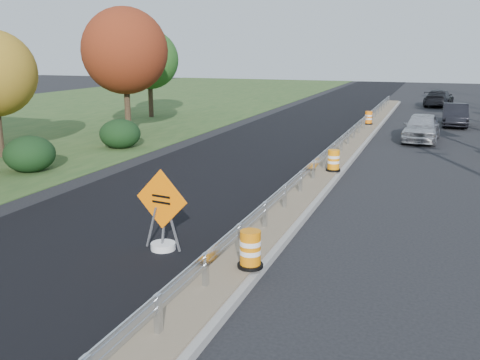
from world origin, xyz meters
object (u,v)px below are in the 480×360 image
(car_dark_mid, at_px, (455,115))
(car_silver, at_px, (422,127))
(caution_sign, at_px, (163,230))
(barrel_median_mid, at_px, (334,161))
(car_dark_far, at_px, (439,98))
(barrel_median_near, at_px, (250,250))
(barrel_median_far, at_px, (368,118))

(car_dark_mid, bearing_deg, car_silver, -105.22)
(caution_sign, bearing_deg, car_silver, 82.40)
(car_dark_mid, bearing_deg, barrel_median_mid, -106.18)
(car_dark_far, bearing_deg, car_silver, 95.79)
(caution_sign, bearing_deg, barrel_median_near, -8.86)
(car_silver, bearing_deg, barrel_median_mid, -103.52)
(car_silver, xyz_separation_m, car_dark_far, (0.74, 20.03, -0.04))
(barrel_median_mid, relative_size, car_silver, 0.19)
(caution_sign, height_order, barrel_median_far, caution_sign)
(car_dark_mid, xyz_separation_m, car_dark_far, (-1.12, 12.93, 0.01))
(barrel_median_far, bearing_deg, car_dark_far, 75.29)
(barrel_median_mid, relative_size, barrel_median_far, 1.01)
(car_dark_mid, height_order, car_dark_far, car_dark_far)
(car_silver, bearing_deg, car_dark_mid, 78.11)
(car_silver, relative_size, car_dark_far, 0.89)
(car_dark_far, bearing_deg, caution_sign, 88.99)
(caution_sign, relative_size, barrel_median_far, 2.50)
(caution_sign, xyz_separation_m, barrel_median_mid, (2.53, 9.55, 0.10))
(barrel_median_near, xyz_separation_m, barrel_median_mid, (-0.10, 10.34, -0.00))
(barrel_median_near, distance_m, barrel_median_mid, 10.34)
(barrel_median_near, relative_size, barrel_median_mid, 1.01)
(car_dark_mid, distance_m, car_dark_far, 12.98)
(barrel_median_far, distance_m, car_silver, 5.43)
(barrel_median_near, relative_size, car_silver, 0.19)
(barrel_median_near, xyz_separation_m, barrel_median_far, (-0.54, 24.73, -0.01))
(barrel_median_far, bearing_deg, barrel_median_near, -88.74)
(caution_sign, bearing_deg, barrel_median_far, 93.00)
(car_silver, distance_m, car_dark_mid, 7.34)
(barrel_median_mid, xyz_separation_m, barrel_median_far, (-0.44, 14.39, -0.00))
(car_dark_far, bearing_deg, barrel_median_far, 83.19)
(barrel_median_near, distance_m, car_silver, 20.71)
(barrel_median_far, relative_size, car_silver, 0.18)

